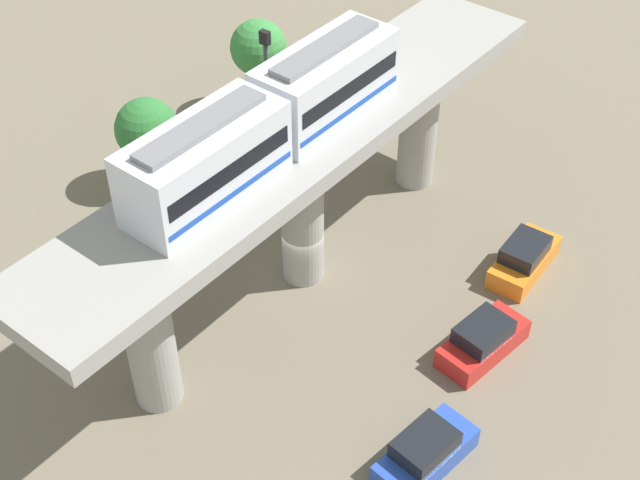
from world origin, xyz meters
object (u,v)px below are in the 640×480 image
parked_car_orange (524,258)px  parked_car_red (483,340)px  tree_mid_lot (147,130)px  train (269,120)px  signal_post (269,126)px  parked_car_blue (425,453)px  tree_near_viaduct (258,48)px

parked_car_orange → parked_car_red: size_ratio=0.98×
parked_car_red → tree_mid_lot: tree_mid_lot is taller
train → parked_car_orange: bearing=-132.8°
train → signal_post: bearing=-47.3°
train → tree_mid_lot: train is taller
parked_car_red → tree_mid_lot: size_ratio=0.89×
tree_mid_lot → parked_car_red: bearing=-178.4°
train → signal_post: train is taller
tree_mid_lot → signal_post: signal_post is taller
parked_car_blue → parked_car_orange: same height
train → tree_near_viaduct: train is taller
parked_car_orange → tree_mid_lot: size_ratio=0.87×
train → parked_car_red: (-8.94, -2.86, -8.74)m
parked_car_orange → tree_near_viaduct: (18.64, -2.75, 3.10)m
tree_mid_lot → signal_post: bearing=-169.0°
train → parked_car_blue: bearing=162.0°
parked_car_orange → signal_post: 13.18m
train → tree_mid_lot: bearing=-12.6°
parked_car_red → tree_mid_lot: (19.33, 0.54, 2.59)m
parked_car_blue → parked_car_red: (1.23, -6.17, 0.00)m
parked_car_blue → signal_post: 16.08m
parked_car_orange → tree_near_viaduct: bearing=-11.7°
train → parked_car_blue: 13.81m
tree_near_viaduct → signal_post: bearing=134.8°
parked_car_orange → signal_post: bearing=19.6°
parked_car_orange → tree_mid_lot: (18.20, 6.10, 2.59)m
parked_car_blue → parked_car_red: same height
parked_car_blue → tree_near_viaduct: tree_near_viaduct is taller
tree_mid_lot → signal_post: 7.54m
signal_post → train: bearing=132.7°
parked_car_blue → tree_near_viaduct: size_ratio=0.81×
train → parked_car_orange: size_ratio=3.15×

